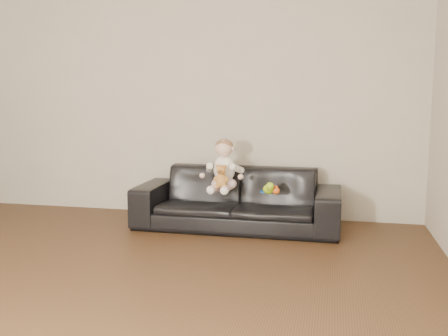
% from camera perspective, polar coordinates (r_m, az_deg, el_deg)
% --- Properties ---
extents(floor, '(5.50, 5.50, 0.00)m').
position_cam_1_polar(floor, '(3.18, -19.38, -15.91)').
color(floor, '#492E19').
rests_on(floor, ground).
extents(wall_back, '(5.00, 0.00, 5.00)m').
position_cam_1_polar(wall_back, '(5.44, -4.49, 8.37)').
color(wall_back, '#BFB5A0').
rests_on(wall_back, ground).
extents(sofa, '(1.98, 0.78, 0.58)m').
position_cam_1_polar(sofa, '(4.89, 1.53, -3.50)').
color(sofa, black).
rests_on(sofa, floor).
extents(baby, '(0.34, 0.42, 0.50)m').
position_cam_1_polar(baby, '(4.75, -0.04, -0.04)').
color(baby, '#FCD4DA').
rests_on(baby, sofa).
extents(teddy_bear, '(0.14, 0.13, 0.21)m').
position_cam_1_polar(teddy_bear, '(4.61, -0.32, -0.96)').
color(teddy_bear, '#B47A33').
rests_on(teddy_bear, sofa).
extents(toy_green, '(0.15, 0.16, 0.09)m').
position_cam_1_polar(toy_green, '(4.64, 5.13, -2.42)').
color(toy_green, '#98C817').
rests_on(toy_green, sofa).
extents(toy_rattle, '(0.09, 0.09, 0.07)m').
position_cam_1_polar(toy_rattle, '(4.63, 5.94, -2.59)').
color(toy_rattle, '#E15C1A').
rests_on(toy_rattle, sofa).
extents(toy_blue_disc, '(0.13, 0.13, 0.02)m').
position_cam_1_polar(toy_blue_disc, '(4.73, 4.79, -2.70)').
color(toy_blue_disc, blue).
rests_on(toy_blue_disc, sofa).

